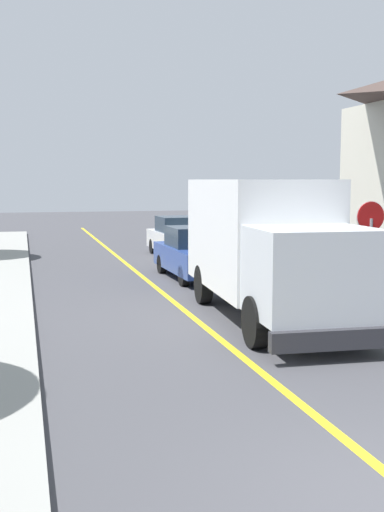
% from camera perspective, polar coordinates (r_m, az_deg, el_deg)
% --- Properties ---
extents(centre_line_yellow, '(0.16, 56.00, 0.01)m').
position_cam_1_polar(centre_line_yellow, '(16.03, -0.85, -4.70)').
color(centre_line_yellow, gold).
rests_on(centre_line_yellow, ground).
extents(box_truck, '(2.78, 7.30, 3.20)m').
position_cam_1_polar(box_truck, '(14.90, 6.65, 1.23)').
color(box_truck, white).
rests_on(box_truck, ground).
extents(parked_car_near, '(1.92, 4.45, 1.67)m').
position_cam_1_polar(parked_car_near, '(20.92, 0.30, 0.18)').
color(parked_car_near, '#2D4793').
rests_on(parked_car_near, ground).
extents(parked_car_mid, '(1.93, 4.45, 1.67)m').
position_cam_1_polar(parked_car_mid, '(26.84, -1.18, 1.64)').
color(parked_car_mid, silver).
rests_on(parked_car_mid, ground).
extents(stop_sign, '(0.80, 0.10, 2.65)m').
position_cam_1_polar(stop_sign, '(17.28, 15.54, 2.08)').
color(stop_sign, gray).
rests_on(stop_sign, ground).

